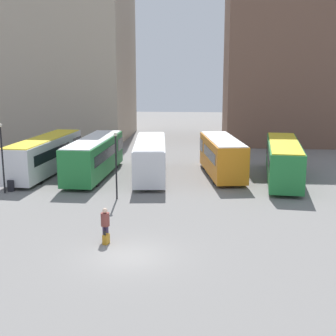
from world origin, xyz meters
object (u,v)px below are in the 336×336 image
Objects in this scene: bus_3 at (222,156)px; bus_4 at (283,159)px; trash_bin at (11,186)px; bus_1 at (94,156)px; lamp_post_1 at (116,159)px; bus_2 at (150,157)px; bus_0 at (46,154)px; traveler at (105,221)px; lamp_post_0 at (2,152)px; suitcase at (106,239)px.

bus_3 is 0.81× the size of bus_4.
bus_4 is at bearing 13.80° from trash_bin.
lamp_post_1 reaches higher than bus_1.
bus_1 reaches higher than bus_4.
bus_0 is at bearing 81.70° from bus_2.
bus_4 is at bearing -23.66° from traveler.
bus_2 is 6.26m from bus_3.
bus_2 is 1.16× the size of bus_3.
bus_1 is at bearing 94.74° from bus_4.
trash_bin is at bearing 169.78° from lamp_post_1.
bus_4 is at bearing -88.31° from bus_0.
traveler is 2.17× the size of trash_bin.
bus_3 is (11.07, 0.95, -0.01)m from bus_1.
bus_3 is 1.84× the size of lamp_post_0.
trash_bin is at bearing 139.60° from bus_1.
trash_bin is (-10.10, -5.73, -1.31)m from bus_2.
lamp_post_1 is at bearing -10.22° from trash_bin.
lamp_post_1 reaches higher than bus_2.
lamp_post_1 is at bearing -6.12° from lamp_post_0.
bus_1 is 2.40× the size of lamp_post_1.
bus_1 is at bearing 85.16° from bus_2.
bus_0 is 2.32× the size of lamp_post_0.
bus_2 is (4.88, 0.03, -0.05)m from bus_1.
bus_2 reaches higher than suitcase.
bus_1 is 16.10m from traveler.
bus_3 is 17.65m from trash_bin.
bus_1 is 2.19× the size of lamp_post_0.
bus_0 is 15.80× the size of suitcase.
bus_3 is at bearing -83.02° from bus_1.
bus_1 is 8.44m from lamp_post_0.
bus_2 is 14.59× the size of suitcase.
lamp_post_1 is at bearing 20.96° from traveler.
bus_1 is at bearing 86.37° from bus_3.
bus_0 is 1.06× the size of bus_1.
suitcase is 0.15× the size of lamp_post_0.
lamp_post_0 is at bearing 111.53° from bus_4.
bus_3 is 2.01× the size of lamp_post_1.
traveler is 0.35× the size of lamp_post_0.
lamp_post_1 is at bearing 127.83° from bus_3.
bus_0 is at bearing 85.29° from bus_1.
bus_2 is 15.59m from traveler.
bus_2 is 11.24m from bus_4.
lamp_post_0 is at bearing 116.31° from bus_2.
traveler is (-6.90, -16.48, -0.69)m from bus_3.
traveler is at bearing -46.29° from trash_bin.
lamp_post_1 is at bearing -153.61° from bus_1.
suitcase is 0.91× the size of trash_bin.
lamp_post_0 reaches higher than bus_4.
trash_bin is at bearing 178.23° from bus_0.
bus_4 is at bearing -97.72° from bus_2.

